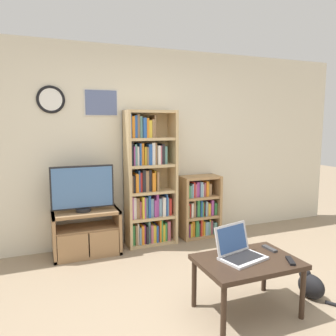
# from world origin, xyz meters

# --- Properties ---
(ground_plane) EXTENTS (18.00, 18.00, 0.00)m
(ground_plane) POSITION_xyz_m (0.00, 0.00, 0.00)
(ground_plane) COLOR gray
(wall_back) EXTENTS (6.54, 0.09, 2.60)m
(wall_back) POSITION_xyz_m (-0.01, 2.16, 1.31)
(wall_back) COLOR beige
(wall_back) RESTS_ON ground_plane
(tv_stand) EXTENTS (0.80, 0.42, 0.55)m
(tv_stand) POSITION_xyz_m (-0.73, 1.88, 0.28)
(tv_stand) COLOR #9E754C
(tv_stand) RESTS_ON ground_plane
(television) EXTENTS (0.74, 0.18, 0.56)m
(television) POSITION_xyz_m (-0.76, 1.87, 0.84)
(television) COLOR black
(television) RESTS_ON tv_stand
(bookshelf_tall) EXTENTS (0.66, 0.32, 1.78)m
(bookshelf_tall) POSITION_xyz_m (0.10, 1.97, 0.84)
(bookshelf_tall) COLOR tan
(bookshelf_tall) RESTS_ON ground_plane
(bookshelf_short) EXTENTS (0.56, 0.31, 0.88)m
(bookshelf_short) POSITION_xyz_m (0.86, 1.97, 0.42)
(bookshelf_short) COLOR tan
(bookshelf_short) RESTS_ON ground_plane
(coffee_table) EXTENTS (0.84, 0.58, 0.47)m
(coffee_table) POSITION_xyz_m (0.37, 0.10, 0.42)
(coffee_table) COLOR #332319
(coffee_table) RESTS_ON ground_plane
(laptop) EXTENTS (0.43, 0.38, 0.27)m
(laptop) POSITION_xyz_m (0.32, 0.17, 0.54)
(laptop) COLOR silver
(laptop) RESTS_ON coffee_table
(remote_near_laptop) EXTENTS (0.05, 0.16, 0.02)m
(remote_near_laptop) POSITION_xyz_m (0.68, 0.21, 0.48)
(remote_near_laptop) COLOR #38383A
(remote_near_laptop) RESTS_ON coffee_table
(remote_far_from_laptop) EXTENTS (0.11, 0.16, 0.02)m
(remote_far_from_laptop) POSITION_xyz_m (0.67, -0.07, 0.48)
(remote_far_from_laptop) COLOR black
(remote_far_from_laptop) RESTS_ON coffee_table
(cat) EXTENTS (0.26, 0.41, 0.27)m
(cat) POSITION_xyz_m (1.06, 0.08, 0.12)
(cat) COLOR black
(cat) RESTS_ON ground_plane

